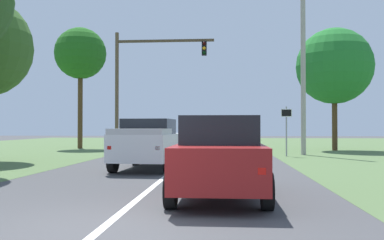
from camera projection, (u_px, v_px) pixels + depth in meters
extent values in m
plane|color=#424244|center=(181.00, 164.00, 18.45)|extent=(120.00, 120.00, 0.00)
cube|color=white|center=(115.00, 218.00, 7.48)|extent=(0.16, 41.44, 0.01)
cube|color=maroon|center=(220.00, 162.00, 9.69)|extent=(1.88, 4.68, 0.86)
cube|color=black|center=(220.00, 130.00, 9.94)|extent=(1.65, 2.91, 0.61)
cube|color=red|center=(174.00, 170.00, 7.46)|extent=(0.14, 0.06, 0.12)
cube|color=red|center=(262.00, 171.00, 7.33)|extent=(0.14, 0.06, 0.12)
cylinder|color=black|center=(185.00, 174.00, 11.21)|extent=(0.23, 0.72, 0.72)
cylinder|color=black|center=(257.00, 175.00, 11.05)|extent=(0.23, 0.72, 0.72)
cylinder|color=black|center=(171.00, 190.00, 8.32)|extent=(0.23, 0.72, 0.72)
cylinder|color=black|center=(267.00, 191.00, 8.16)|extent=(0.23, 0.72, 0.72)
cube|color=silver|center=(151.00, 146.00, 16.28)|extent=(2.24, 5.02, 0.94)
cube|color=black|center=(149.00, 126.00, 16.05)|extent=(1.84, 1.96, 0.56)
cube|color=#B8B8B8|center=(140.00, 131.00, 14.78)|extent=(1.97, 1.97, 0.20)
cube|color=red|center=(109.00, 148.00, 13.98)|extent=(0.14, 0.07, 0.12)
cube|color=red|center=(158.00, 148.00, 13.76)|extent=(0.14, 0.07, 0.12)
cylinder|color=black|center=(136.00, 156.00, 17.91)|extent=(0.28, 0.81, 0.80)
cylinder|color=black|center=(182.00, 156.00, 17.65)|extent=(0.28, 0.81, 0.80)
cylinder|color=black|center=(113.00, 161.00, 14.89)|extent=(0.28, 0.81, 0.80)
cylinder|color=black|center=(168.00, 162.00, 14.63)|extent=(0.28, 0.81, 0.80)
cylinder|color=brown|center=(117.00, 92.00, 28.41)|extent=(0.24, 0.24, 7.92)
cube|color=#4C3D2B|center=(165.00, 41.00, 28.22)|extent=(6.48, 0.16, 0.16)
cube|color=black|center=(204.00, 49.00, 28.00)|extent=(0.32, 0.28, 0.90)
sphere|color=black|center=(204.00, 44.00, 27.86)|extent=(0.22, 0.22, 0.22)
sphere|color=orange|center=(204.00, 48.00, 27.85)|extent=(0.22, 0.22, 0.22)
sphere|color=black|center=(204.00, 53.00, 27.85)|extent=(0.22, 0.22, 0.22)
cylinder|color=gray|center=(286.00, 131.00, 23.30)|extent=(0.08, 0.08, 2.73)
cube|color=white|center=(286.00, 113.00, 23.29)|extent=(0.60, 0.03, 0.44)
cube|color=black|center=(286.00, 113.00, 23.28)|extent=(0.52, 0.01, 0.36)
cylinder|color=#4C351E|center=(335.00, 122.00, 29.14)|extent=(0.36, 0.36, 3.84)
sphere|color=#21722A|center=(334.00, 66.00, 29.21)|extent=(5.19, 5.19, 5.19)
cylinder|color=#9E998E|center=(303.00, 64.00, 24.62)|extent=(0.28, 0.28, 10.45)
cylinder|color=#4C351E|center=(80.00, 110.00, 32.02)|extent=(0.36, 0.36, 5.72)
sphere|color=#1F5E1A|center=(80.00, 53.00, 32.09)|extent=(3.85, 3.85, 3.85)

